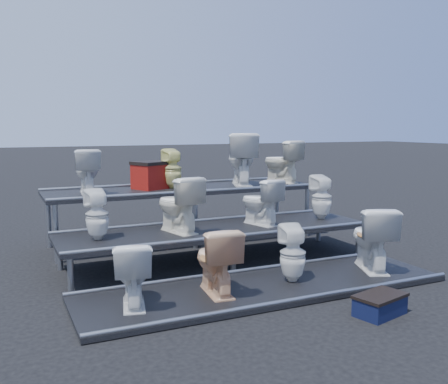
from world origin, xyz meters
name	(u,v)px	position (x,y,z in m)	size (l,w,h in m)	color
ground	(218,262)	(0.00, 0.00, 0.00)	(80.00, 80.00, 0.00)	black
tier_front	(265,288)	(0.00, -1.30, 0.03)	(4.20, 1.20, 0.06)	black
tier_mid	(218,245)	(0.00, 0.00, 0.23)	(4.20, 1.20, 0.46)	black
tier_back	(184,215)	(0.00, 1.30, 0.43)	(4.20, 1.20, 0.86)	black
toilet_0	(132,273)	(-1.50, -1.30, 0.39)	(0.37, 0.64, 0.66)	white
toilet_1	(216,260)	(-0.60, -1.30, 0.42)	(0.40, 0.70, 0.72)	#ECB688
toilet_2	(293,253)	(0.35, -1.30, 0.39)	(0.29, 0.30, 0.66)	white
toilet_3	(372,238)	(1.50, -1.30, 0.46)	(0.44, 0.78, 0.79)	white
toilet_4	(97,215)	(-1.59, 0.00, 0.77)	(0.28, 0.28, 0.61)	white
toilet_5	(178,204)	(-0.56, 0.00, 0.82)	(0.41, 0.71, 0.73)	white
toilet_6	(260,202)	(0.64, 0.00, 0.78)	(0.36, 0.63, 0.64)	white
toilet_7	(322,197)	(1.68, 0.00, 0.78)	(0.29, 0.30, 0.65)	white
toilet_8	(87,171)	(-1.47, 1.30, 1.18)	(0.36, 0.63, 0.64)	white
toilet_9	(173,169)	(-0.18, 1.30, 1.17)	(0.28, 0.28, 0.62)	#EAE68C
toilet_10	(241,159)	(1.01, 1.30, 1.28)	(0.47, 0.83, 0.85)	white
toilet_11	(281,162)	(1.77, 1.30, 1.22)	(0.40, 0.70, 0.72)	white
red_crate	(152,177)	(-0.47, 1.42, 1.05)	(0.52, 0.41, 0.37)	maroon
step_stool	(380,306)	(0.65, -2.40, 0.09)	(0.49, 0.30, 0.18)	black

